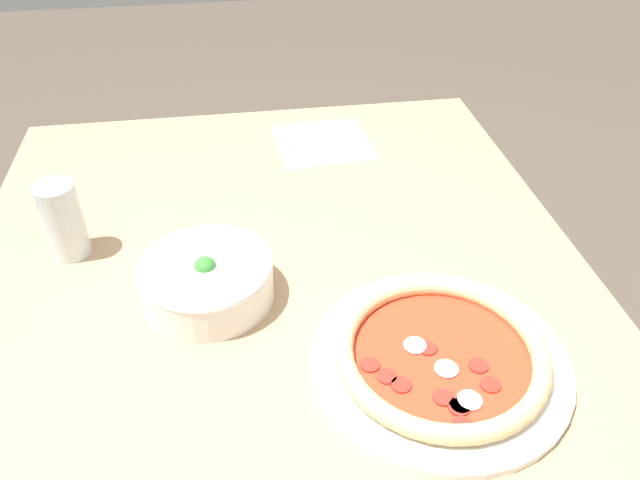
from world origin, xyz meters
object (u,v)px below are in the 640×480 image
at_px(fork, 326,148).
at_px(bowl, 207,278).
at_px(knife, 325,136).
at_px(glass, 63,220).
at_px(pizza, 441,356).

bearing_deg(fork, bowl, 65.28).
distance_m(knife, glass, 0.58).
bearing_deg(bowl, glass, 57.27).
height_order(pizza, knife, pizza).
distance_m(bowl, knife, 0.54).
bearing_deg(knife, fork, 88.95).
bearing_deg(knife, glass, 40.34).
relative_size(knife, glass, 1.49).
xyz_separation_m(bowl, knife, (0.47, -0.25, -0.03)).
distance_m(fork, glass, 0.55).
height_order(pizza, bowl, bowl).
distance_m(fork, knife, 0.05).
height_order(fork, glass, glass).
bearing_deg(glass, knife, -55.57).
relative_size(bowl, fork, 1.03).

